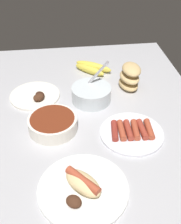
# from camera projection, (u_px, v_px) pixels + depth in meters

# --- Properties ---
(ground_plane) EXTENTS (1.20, 0.90, 0.03)m
(ground_plane) POSITION_uv_depth(u_px,v_px,m) (90.00, 119.00, 1.06)
(ground_plane) COLOR #B2B2B7
(plate_sausages) EXTENTS (0.22, 0.22, 0.03)m
(plate_sausages) POSITION_uv_depth(u_px,v_px,m) (132.00, 132.00, 0.96)
(plate_sausages) COLOR white
(plate_sausages) RESTS_ON ground_plane
(bowl_chili) EXTENTS (0.17, 0.17, 0.05)m
(bowl_chili) POSITION_uv_depth(u_px,v_px,m) (53.00, 123.00, 0.98)
(bowl_chili) COLOR white
(bowl_chili) RESTS_ON ground_plane
(bowl_coleslaw) EXTENTS (0.16, 0.16, 0.16)m
(bowl_coleslaw) POSITION_uv_depth(u_px,v_px,m) (91.00, 93.00, 1.11)
(bowl_coleslaw) COLOR silver
(bowl_coleslaw) RESTS_ON ground_plane
(plate_hotdog_assembled) EXTENTS (0.26, 0.26, 0.06)m
(plate_hotdog_assembled) POSITION_uv_depth(u_px,v_px,m) (83.00, 187.00, 0.78)
(plate_hotdog_assembled) COLOR white
(plate_hotdog_assembled) RESTS_ON ground_plane
(banana_bunch) EXTENTS (0.16, 0.18, 0.04)m
(banana_bunch) POSITION_uv_depth(u_px,v_px,m) (92.00, 68.00, 1.30)
(banana_bunch) COLOR gold
(banana_bunch) RESTS_ON ground_plane
(plate_grilled_meat) EXTENTS (0.20, 0.20, 0.04)m
(plate_grilled_meat) POSITION_uv_depth(u_px,v_px,m) (36.00, 96.00, 1.14)
(plate_grilled_meat) COLOR white
(plate_grilled_meat) RESTS_ON ground_plane
(bread_stack) EXTENTS (0.13, 0.09, 0.11)m
(bread_stack) POSITION_uv_depth(u_px,v_px,m) (130.00, 77.00, 1.17)
(bread_stack) COLOR tan
(bread_stack) RESTS_ON ground_plane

